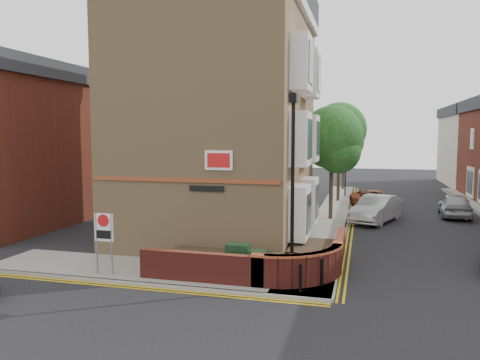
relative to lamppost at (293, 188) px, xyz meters
name	(u,v)px	position (x,y,z in m)	size (l,w,h in m)	color
ground	(236,294)	(-1.60, -1.20, -3.34)	(120.00, 120.00, 0.00)	black
pavement_corner	(156,271)	(-5.10, 0.30, -3.28)	(13.00, 3.00, 0.12)	gray
pavement_main	(333,214)	(0.40, 14.80, -3.28)	(2.00, 32.00, 0.12)	gray
kerb_side	(137,284)	(-5.10, -1.20, -3.28)	(13.00, 0.15, 0.12)	gray
kerb_main_near	(349,215)	(1.40, 14.80, -3.28)	(0.15, 32.00, 0.12)	gray
yellow_lines_side	(133,287)	(-5.10, -1.45, -3.34)	(13.00, 0.28, 0.01)	gold
yellow_lines_main	(353,216)	(1.65, 14.80, -3.34)	(0.28, 32.00, 0.01)	gold
corner_building	(223,111)	(-4.44, 6.80, 2.88)	(8.95, 10.40, 13.60)	tan
garden_wall	(254,272)	(-1.60, 1.30, -3.34)	(6.80, 6.00, 1.20)	maroon
lamppost	(293,188)	(0.00, 0.00, 0.00)	(0.25, 0.50, 6.30)	black
utility_cabinet_large	(238,261)	(-1.90, 0.10, -2.62)	(0.80, 0.45, 1.20)	#163217
utility_cabinet_small	(258,266)	(-1.10, -0.20, -2.67)	(0.55, 0.40, 1.10)	#163217
bollard_near	(300,278)	(0.40, -0.80, -2.77)	(0.11, 0.11, 0.90)	black
bollard_far	(322,272)	(1.00, 0.00, -2.77)	(0.11, 0.11, 0.90)	black
zone_sign	(104,232)	(-6.60, -0.70, -1.70)	(0.72, 0.07, 2.20)	slate
far_terrace_cream	(473,145)	(12.90, 36.80, 0.71)	(5.40, 12.40, 8.00)	beige
side_building	(15,145)	(-16.60, 6.80, 1.20)	(6.40, 10.40, 9.00)	maroon
tree_near	(332,142)	(0.40, 12.85, 1.36)	(3.64, 3.65, 6.70)	#382B1E
tree_mid	(339,134)	(0.40, 20.85, 1.85)	(4.03, 4.03, 7.42)	#382B1E
tree_far	(344,137)	(0.40, 28.85, 1.57)	(3.81, 3.81, 7.00)	#382B1E
traffic_light_assembly	(346,163)	(0.80, 23.80, -0.56)	(0.20, 0.16, 4.20)	black
silver_car_near	(376,209)	(3.02, 12.95, -2.56)	(1.65, 4.73, 1.56)	#B0B4B8
red_car_main	(375,200)	(3.03, 17.74, -2.69)	(2.16, 4.68, 1.30)	maroon
silver_car_far	(455,205)	(7.80, 16.03, -2.60)	(1.75, 4.36, 1.49)	gray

